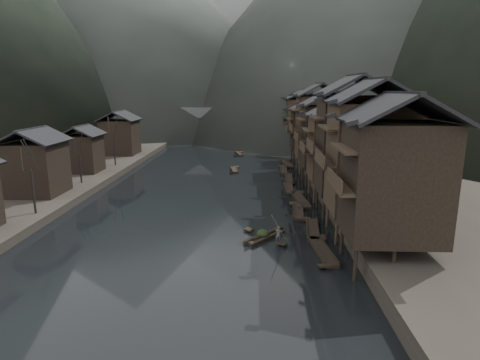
{
  "coord_description": "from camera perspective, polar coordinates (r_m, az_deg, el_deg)",
  "views": [
    {
      "loc": [
        6.72,
        -38.03,
        13.89
      ],
      "look_at": [
        4.87,
        11.95,
        2.5
      ],
      "focal_mm": 30.0,
      "sensor_mm": 36.0,
      "label": 1
    }
  ],
  "objects": [
    {
      "name": "stone_bridge",
      "position": [
        110.58,
        -1.38,
        8.27
      ],
      "size": [
        40.0,
        6.0,
        9.0
      ],
      "color": "#4C4C4F",
      "rests_on": "ground"
    },
    {
      "name": "moored_sampans",
      "position": [
        55.47,
        7.74,
        -1.58
      ],
      "size": [
        2.85,
        49.31,
        0.47
      ],
      "color": "black",
      "rests_on": "water"
    },
    {
      "name": "bamboo_pole",
      "position": [
        36.06,
        5.9,
        -3.42
      ],
      "size": [
        1.86,
        2.16,
        3.65
      ],
      "primitive_type": "cylinder",
      "rotation": [
        0.65,
        0.0,
        -0.71
      ],
      "color": "#8C7A51",
      "rests_on": "boatman"
    },
    {
      "name": "bare_trees",
      "position": [
        53.27,
        -24.4,
        3.79
      ],
      "size": [
        3.83,
        44.74,
        7.67
      ],
      "color": "black",
      "rests_on": "left_bank"
    },
    {
      "name": "boatman",
      "position": [
        36.86,
        5.5,
        -7.32
      ],
      "size": [
        0.61,
        0.43,
        1.58
      ],
      "primitive_type": "imported",
      "rotation": [
        0.0,
        0.0,
        3.05
      ],
      "color": "#4C4C4E",
      "rests_on": "hero_sampan"
    },
    {
      "name": "left_bank",
      "position": [
        89.48,
        -25.74,
        3.01
      ],
      "size": [
        40.0,
        200.0,
        1.2
      ],
      "primitive_type": "cube",
      "color": "#2D2823",
      "rests_on": "ground"
    },
    {
      "name": "cargo_heap",
      "position": [
        38.48,
        3.29,
        -7.09
      ],
      "size": [
        1.18,
        1.54,
        0.71
      ],
      "primitive_type": "ellipsoid",
      "color": "black",
      "rests_on": "hero_sampan"
    },
    {
      "name": "left_houses",
      "position": [
        64.73,
        -22.84,
        4.52
      ],
      "size": [
        8.1,
        53.2,
        8.73
      ],
      "color": "black",
      "rests_on": "left_bank"
    },
    {
      "name": "midriver_boats",
      "position": [
        78.53,
        -0.45,
        2.79
      ],
      "size": [
        2.23,
        23.13,
        0.44
      ],
      "color": "black",
      "rests_on": "water"
    },
    {
      "name": "right_bank",
      "position": [
        84.0,
        21.8,
        3.01
      ],
      "size": [
        40.0,
        200.0,
        1.8
      ],
      "primitive_type": "cube",
      "color": "#2D2823",
      "rests_on": "ground"
    },
    {
      "name": "hero_sampan",
      "position": [
        38.51,
        3.53,
        -8.02
      ],
      "size": [
        4.15,
        4.68,
        0.44
      ],
      "color": "black",
      "rests_on": "water"
    },
    {
      "name": "hills",
      "position": [
        209.18,
        2.1,
        23.78
      ],
      "size": [
        320.0,
        380.0,
        118.2
      ],
      "color": "black",
      "rests_on": "ground"
    },
    {
      "name": "water",
      "position": [
        41.04,
        -7.49,
        -7.07
      ],
      "size": [
        300.0,
        300.0,
        0.0
      ],
      "primitive_type": "plane",
      "color": "black",
      "rests_on": "ground"
    },
    {
      "name": "stilt_houses",
      "position": [
        57.82,
        12.75,
        7.52
      ],
      "size": [
        9.0,
        67.6,
        15.61
      ],
      "color": "black",
      "rests_on": "ground"
    }
  ]
}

